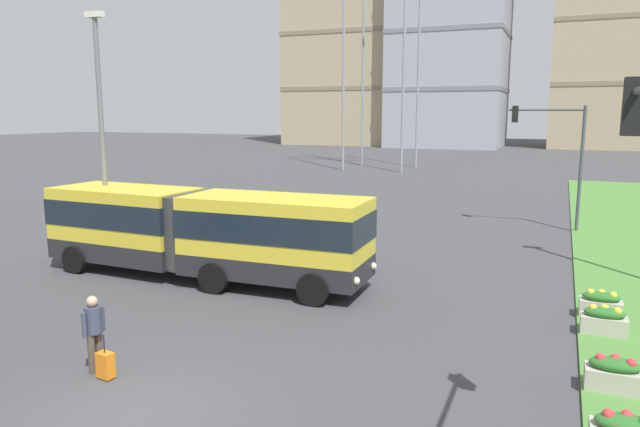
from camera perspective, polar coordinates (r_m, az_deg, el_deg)
The scene contains 12 objects.
ground_plane at distance 12.20m, azimuth -17.72°, elevation -18.31°, with size 260.00×260.00×0.00m, color #424244.
articulated_bus at distance 20.31m, azimuth -11.53°, elevation -1.75°, with size 11.92×2.93×3.00m.
pedestrian_crossing at distance 13.90m, azimuth -21.27°, elevation -10.44°, with size 0.36×0.58×1.74m.
rolling_suitcase at distance 13.72m, azimuth -20.28°, elevation -13.73°, with size 0.39×0.28×0.97m.
flower_planter_1 at distance 13.65m, azimuth 26.86°, elevation -13.81°, with size 1.10×0.56×0.74m.
flower_planter_2 at distance 16.80m, azimuth 26.06°, elevation -9.35°, with size 1.10×0.56×0.74m.
flower_planter_3 at distance 18.14m, azimuth 25.81°, elevation -7.94°, with size 1.10×0.56×0.74m.
traffic_light_far_right at distance 30.13m, azimuth 22.21°, elevation 6.15°, with size 3.48×0.28×6.00m.
streetlight_left at distance 23.01m, azimuth -20.60°, elevation 7.68°, with size 0.70×0.28×9.20m.
apartment_tower_west at distance 112.60m, azimuth 3.13°, elevation 19.08°, with size 20.26×19.05×47.58m.
apartment_tower_westcentre at distance 103.81m, azimuth 12.75°, elevation 19.00°, with size 18.32×16.96×45.25m.
transmission_pylon at distance 61.10m, azimuth 6.20°, elevation 19.62°, with size 9.00×6.24×29.40m.
Camera 1 is at (7.17, -8.08, 5.65)m, focal length 32.67 mm.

